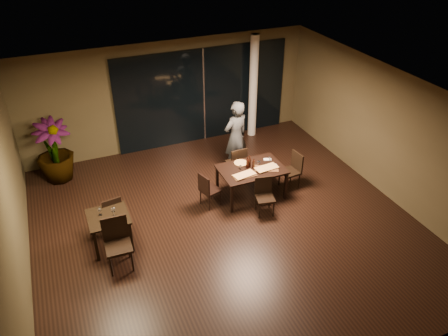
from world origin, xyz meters
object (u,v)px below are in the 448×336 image
(chair_side_far, at_px, (112,212))
(chair_side_near, at_px, (117,240))
(bottle_b, at_px, (254,164))
(chair_main_right, at_px, (293,168))
(chair_main_left, at_px, (208,188))
(side_table, at_px, (109,221))
(bottle_a, at_px, (247,163))
(bottle_c, at_px, (249,161))
(chair_main_near, at_px, (264,194))
(potted_plant, at_px, (54,151))
(main_table, at_px, (252,171))
(chair_main_far, at_px, (237,162))
(diner, at_px, (236,137))

(chair_side_far, distance_m, chair_side_near, 1.06)
(chair_side_far, relative_size, bottle_b, 3.41)
(chair_main_right, distance_m, chair_side_near, 4.58)
(chair_main_left, relative_size, chair_side_near, 0.82)
(side_table, distance_m, chair_side_near, 0.60)
(side_table, bearing_deg, bottle_b, 8.13)
(bottle_a, distance_m, bottle_c, 0.07)
(chair_main_near, relative_size, bottle_b, 3.33)
(chair_main_left, relative_size, chair_side_far, 0.98)
(bottle_b, relative_size, bottle_c, 0.88)
(potted_plant, bearing_deg, main_table, -31.23)
(chair_main_far, distance_m, bottle_b, 0.84)
(chair_main_far, bearing_deg, chair_side_near, 27.97)
(side_table, bearing_deg, chair_side_near, -85.58)
(chair_side_far, xyz_separation_m, diner, (3.39, 1.22, 0.48))
(bottle_a, bearing_deg, chair_main_right, -4.63)
(chair_side_far, bearing_deg, bottle_c, 173.54)
(main_table, distance_m, diner, 1.22)
(main_table, xyz_separation_m, chair_main_far, (-0.03, 0.75, -0.16))
(chair_main_right, bearing_deg, diner, -146.53)
(bottle_b, bearing_deg, chair_main_far, 95.07)
(chair_main_right, xyz_separation_m, bottle_b, (-1.06, 0.03, 0.37))
(chair_main_right, relative_size, bottle_b, 3.54)
(main_table, distance_m, chair_side_far, 3.28)
(diner, bearing_deg, side_table, 9.15)
(chair_main_far, xyz_separation_m, diner, (0.14, 0.43, 0.46))
(bottle_c, bearing_deg, bottle_a, -157.52)
(side_table, xyz_separation_m, bottle_b, (3.44, 0.49, 0.26))
(bottle_a, bearing_deg, main_table, -35.40)
(main_table, height_order, potted_plant, potted_plant)
(chair_main_far, bearing_deg, chair_main_left, 33.93)
(diner, bearing_deg, bottle_b, 70.01)
(chair_main_far, bearing_deg, diner, -109.21)
(chair_main_left, height_order, bottle_b, bottle_b)
(side_table, distance_m, diner, 3.91)
(main_table, bearing_deg, potted_plant, 148.77)
(side_table, height_order, chair_main_right, chair_main_right)
(main_table, height_order, chair_main_right, chair_main_right)
(main_table, bearing_deg, chair_side_far, -179.23)
(side_table, relative_size, diner, 0.41)
(main_table, bearing_deg, bottle_b, -11.52)
(main_table, height_order, chair_side_near, chair_side_near)
(bottle_c, bearing_deg, chair_main_near, -88.99)
(bottle_a, distance_m, bottle_b, 0.14)
(chair_main_near, distance_m, potted_plant, 5.26)
(chair_main_left, height_order, potted_plant, potted_plant)
(chair_side_far, xyz_separation_m, potted_plant, (-0.89, 2.57, 0.31))
(chair_main_near, distance_m, bottle_a, 0.85)
(bottle_c, bearing_deg, chair_side_near, -160.53)
(chair_main_near, distance_m, chair_side_far, 3.33)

